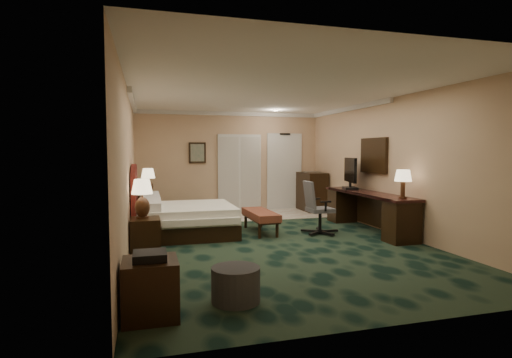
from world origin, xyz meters
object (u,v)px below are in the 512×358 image
object	(u,v)px
desk	(368,212)
desk_chair	(320,207)
nightstand_near	(145,236)
lamp_near	(142,199)
ottoman	(236,284)
tv	(350,174)
bed	(186,220)
side_table	(150,289)
minibar	(312,192)
bed_bench	(260,222)
lamp_far	(148,181)
nightstand_far	(147,209)

from	to	relation	value
desk	desk_chair	distance (m)	1.10
nightstand_near	lamp_near	size ratio (longest dim) A/B	0.92
ottoman	tv	distance (m)	5.24
bed	ottoman	size ratio (longest dim) A/B	3.44
side_table	tv	distance (m)	5.98
minibar	desk	bearing A→B (deg)	-89.78
bed_bench	desk_chair	world-z (taller)	desk_chair
lamp_far	tv	distance (m)	4.56
bed_bench	tv	world-z (taller)	tv
ottoman	side_table	world-z (taller)	side_table
nightstand_near	side_table	size ratio (longest dim) A/B	0.99
lamp_far	desk	bearing A→B (deg)	-25.85
lamp_far	desk_chair	xyz separation A→B (m)	(3.27, -2.14, -0.43)
desk	bed_bench	bearing A→B (deg)	169.20
bed	nightstand_near	world-z (taller)	bed
nightstand_far	bed_bench	distance (m)	2.76
lamp_near	lamp_far	distance (m)	2.81
tv	minibar	world-z (taller)	tv
ottoman	desk_chair	bearing A→B (deg)	51.93
lamp_far	desk_chair	bearing A→B (deg)	-33.22
nightstand_near	lamp_near	xyz separation A→B (m)	(-0.04, 0.03, 0.60)
ottoman	minibar	world-z (taller)	minibar
ottoman	side_table	size ratio (longest dim) A/B	0.93
lamp_near	bed	bearing A→B (deg)	57.70
desk_chair	minibar	size ratio (longest dim) A/B	1.00
lamp_far	side_table	world-z (taller)	lamp_far
lamp_near	desk	world-z (taller)	lamp_near
lamp_far	tv	bearing A→B (deg)	-17.77
nightstand_near	desk_chair	bearing A→B (deg)	11.60
bed	bed_bench	bearing A→B (deg)	-6.61
nightstand_near	lamp_far	world-z (taller)	lamp_far
desk_chair	tv	bearing A→B (deg)	35.14
bed	lamp_far	world-z (taller)	lamp_far
side_table	tv	size ratio (longest dim) A/B	0.64
nightstand_near	bed_bench	bearing A→B (deg)	26.88
nightstand_near	bed	bearing A→B (deg)	59.50
desk	ottoman	bearing A→B (deg)	-138.41
bed_bench	lamp_far	bearing A→B (deg)	140.17
nightstand_far	ottoman	bearing A→B (deg)	-79.97
side_table	desk_chair	size ratio (longest dim) A/B	0.55
lamp_near	nightstand_near	bearing A→B (deg)	-35.78
ottoman	side_table	distance (m)	0.92
side_table	minibar	distance (m)	7.54
bed_bench	minibar	size ratio (longest dim) A/B	1.22
nightstand_near	desk	size ratio (longest dim) A/B	0.21
lamp_near	minibar	size ratio (longest dim) A/B	0.59
ottoman	lamp_far	bearing A→B (deg)	99.55
bed_bench	ottoman	bearing A→B (deg)	-112.08
bed	lamp_near	xyz separation A→B (m)	(-0.81, -1.28, 0.59)
lamp_far	desk_chair	size ratio (longest dim) A/B	0.56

